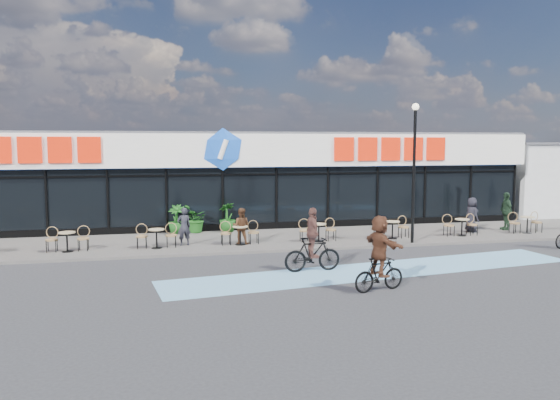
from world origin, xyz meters
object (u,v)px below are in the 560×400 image
patron_left (184,227)px  pedestrian_a (506,211)px  potted_plant_right (227,217)px  cyclist_a (312,247)px  patron_right (241,226)px  potted_plant_left (176,219)px  lamp_post (414,161)px  potted_plant_mid (196,219)px  pedestrian_b (472,215)px

patron_left → pedestrian_a: (14.63, 0.68, 0.12)m
patron_left → pedestrian_a: pedestrian_a is taller
potted_plant_right → cyclist_a: bearing=-77.2°
patron_right → pedestrian_a: bearing=-154.4°
potted_plant_left → potted_plant_right: size_ratio=0.97×
lamp_post → pedestrian_a: 6.48m
pedestrian_a → cyclist_a: bearing=-52.9°
pedestrian_a → patron_left: bearing=-77.4°
potted_plant_mid → pedestrian_b: (12.13, -2.43, 0.16)m
lamp_post → patron_right: 7.32m
potted_plant_right → pedestrian_a: pedestrian_a is taller
potted_plant_left → potted_plant_mid: bearing=3.9°
potted_plant_left → patron_right: patron_right is taller
lamp_post → potted_plant_right: 8.54m
pedestrian_b → cyclist_a: (-8.96, -5.37, -0.07)m
lamp_post → pedestrian_b: bearing=26.5°
patron_left → pedestrian_b: size_ratio=0.96×
lamp_post → potted_plant_right: lamp_post is taller
potted_plant_right → patron_left: (-2.06, -2.90, 0.08)m
potted_plant_left → patron_left: size_ratio=0.86×
pedestrian_b → potted_plant_left: bearing=73.7°
potted_plant_left → potted_plant_right: potted_plant_right is taller
potted_plant_left → potted_plant_mid: size_ratio=1.04×
potted_plant_mid → patron_right: 3.48m
lamp_post → potted_plant_right: bearing=148.2°
potted_plant_right → pedestrian_b: 10.99m
potted_plant_left → pedestrian_a: pedestrian_a is taller
patron_right → pedestrian_b: 10.58m
potted_plant_right → patron_left: size_ratio=0.89×
patron_right → pedestrian_b: size_ratio=0.92×
potted_plant_mid → cyclist_a: (3.17, -7.80, 0.09)m
patron_left → pedestrian_b: pedestrian_b is taller
patron_right → lamp_post: bearing=-168.6°
lamp_post → patron_right: size_ratio=3.87×
potted_plant_mid → patron_right: patron_right is taller
pedestrian_b → patron_left: bearing=86.3°
pedestrian_b → cyclist_a: bearing=114.9°
lamp_post → potted_plant_right: (-6.91, 4.29, -2.60)m
pedestrian_b → pedestrian_a: bearing=-90.9°
lamp_post → pedestrian_b: (3.81, 1.90, -2.49)m
patron_left → cyclist_a: 6.18m
potted_plant_right → patron_left: patron_left is taller
cyclist_a → potted_plant_left: bearing=117.5°
lamp_post → pedestrian_b: 4.93m
cyclist_a → pedestrian_a: bearing=27.1°
pedestrian_a → pedestrian_b: pedestrian_a is taller
lamp_post → potted_plant_left: 10.46m
patron_left → patron_right: bearing=163.6°
potted_plant_mid → potted_plant_right: bearing=-1.7°
potted_plant_left → pedestrian_a: 15.00m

